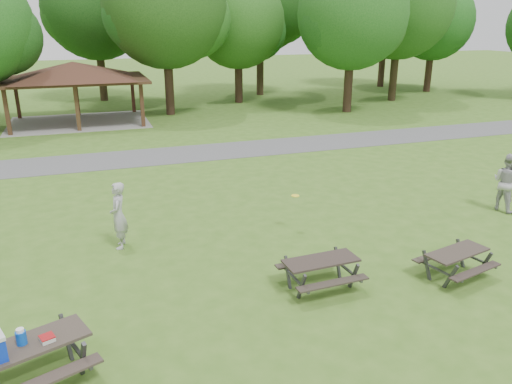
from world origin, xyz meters
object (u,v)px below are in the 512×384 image
object	(u,v)px
picnic_table_near	(16,352)
picnic_table_middle	(321,266)
frisbee_catcher	(507,182)
frisbee_thrower	(119,216)

from	to	relation	value
picnic_table_near	picnic_table_middle	distance (m)	6.69
picnic_table_near	frisbee_catcher	bearing A→B (deg)	16.13
picnic_table_middle	frisbee_catcher	size ratio (longest dim) A/B	0.94
picnic_table_middle	frisbee_thrower	size ratio (longest dim) A/B	0.97
frisbee_thrower	frisbee_catcher	xyz separation A→B (m)	(12.62, -1.21, 0.03)
picnic_table_near	frisbee_catcher	distance (m)	15.36
frisbee_thrower	frisbee_catcher	world-z (taller)	frisbee_catcher
frisbee_thrower	frisbee_catcher	bearing A→B (deg)	94.29
picnic_table_near	frisbee_catcher	xyz separation A→B (m)	(14.75, 4.27, 0.18)
picnic_table_middle	frisbee_thrower	world-z (taller)	frisbee_thrower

